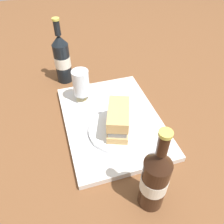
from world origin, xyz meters
TOP-DOWN VIEW (x-y plane):
  - ground_plane at (0.00, 0.00)m, footprint 3.00×3.00m
  - tray at (0.00, 0.00)m, footprint 0.44×0.32m
  - placemat at (0.00, 0.00)m, footprint 0.38×0.27m
  - plate at (-0.07, 0.00)m, footprint 0.19×0.19m
  - sandwich at (-0.06, 0.00)m, footprint 0.14×0.11m
  - beer_glass at (0.13, 0.08)m, footprint 0.06×0.06m
  - napkin_folded at (0.07, -0.07)m, footprint 0.09×0.07m
  - beer_bottle at (0.31, 0.12)m, footprint 0.07×0.07m
  - second_bottle at (-0.30, -0.01)m, footprint 0.07×0.07m

SIDE VIEW (x-z plane):
  - ground_plane at x=0.00m, z-range 0.00..0.00m
  - tray at x=0.00m, z-range 0.00..0.02m
  - placemat at x=0.00m, z-range 0.02..0.02m
  - napkin_folded at x=0.07m, z-range 0.02..0.03m
  - plate at x=-0.07m, z-range 0.02..0.04m
  - sandwich at x=-0.06m, z-range 0.04..0.12m
  - beer_glass at x=0.13m, z-range 0.03..0.15m
  - beer_bottle at x=0.31m, z-range -0.03..0.24m
  - second_bottle at x=-0.30m, z-range -0.03..0.24m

